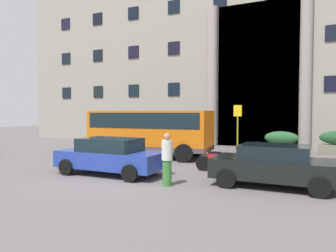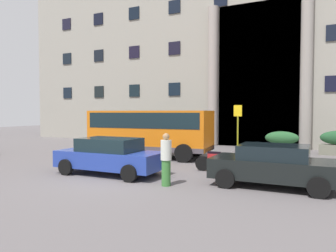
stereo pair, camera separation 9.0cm
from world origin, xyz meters
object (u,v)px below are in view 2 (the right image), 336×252
(parked_sedan_far, at_px, (274,165))
(scooter_by_planter, at_px, (289,164))
(hedge_planter_entrance_left, at_px, (282,142))
(hedge_planter_entrance_right, at_px, (157,136))
(hedge_planter_west, at_px, (107,135))
(pedestrian_woman_dark_dress, at_px, (166,159))
(motorcycle_near_kerb, at_px, (217,161))
(orange_minibus, at_px, (150,129))
(motorcycle_far_end, at_px, (122,153))
(parked_sedan_second, at_px, (110,156))
(bus_stop_sign, at_px, (238,125))

(parked_sedan_far, height_order, scooter_by_planter, parked_sedan_far)
(hedge_planter_entrance_left, height_order, hedge_planter_entrance_right, hedge_planter_entrance_right)
(hedge_planter_west, bearing_deg, parked_sedan_far, -33.81)
(hedge_planter_entrance_left, bearing_deg, pedestrian_woman_dark_dress, -102.60)
(motorcycle_near_kerb, distance_m, scooter_by_planter, 2.73)
(orange_minibus, bearing_deg, motorcycle_far_end, -100.32)
(motorcycle_far_end, distance_m, pedestrian_woman_dark_dress, 5.21)
(parked_sedan_far, height_order, motorcycle_near_kerb, parked_sedan_far)
(motorcycle_far_end, height_order, pedestrian_woman_dark_dress, pedestrian_woman_dark_dress)
(hedge_planter_entrance_left, distance_m, scooter_by_planter, 7.37)
(hedge_planter_entrance_right, xyz_separation_m, pedestrian_woman_dark_dress, (5.85, -10.30, 0.14))
(parked_sedan_far, xyz_separation_m, scooter_by_planter, (0.28, 2.12, -0.26))
(parked_sedan_far, height_order, motorcycle_far_end, parked_sedan_far)
(hedge_planter_entrance_left, bearing_deg, parked_sedan_far, -85.34)
(orange_minibus, relative_size, hedge_planter_west, 3.82)
(orange_minibus, height_order, hedge_planter_entrance_right, orange_minibus)
(hedge_planter_west, xyz_separation_m, pedestrian_woman_dark_dress, (10.25, -10.47, 0.18))
(orange_minibus, xyz_separation_m, parked_sedan_second, (0.92, -4.88, -0.79))
(hedge_planter_entrance_left, distance_m, pedestrian_woman_dark_dress, 11.15)
(bus_stop_sign, distance_m, hedge_planter_entrance_right, 6.94)
(orange_minibus, distance_m, motorcycle_far_end, 2.58)
(parked_sedan_second, bearing_deg, orange_minibus, 99.95)
(motorcycle_far_end, bearing_deg, scooter_by_planter, 0.18)
(hedge_planter_entrance_left, distance_m, hedge_planter_entrance_right, 8.30)
(hedge_planter_west, relative_size, parked_sedan_far, 0.44)
(scooter_by_planter, bearing_deg, hedge_planter_entrance_right, 159.20)
(parked_sedan_far, bearing_deg, bus_stop_sign, 113.65)
(parked_sedan_far, relative_size, pedestrian_woman_dark_dress, 2.28)
(parked_sedan_far, xyz_separation_m, motorcycle_near_kerb, (-2.41, 1.65, -0.26))
(hedge_planter_west, relative_size, parked_sedan_second, 0.41)
(hedge_planter_entrance_left, xyz_separation_m, parked_sedan_far, (0.77, -9.41, 0.10))
(bus_stop_sign, xyz_separation_m, scooter_by_planter, (2.97, -4.10, -1.28))
(hedge_planter_entrance_right, bearing_deg, scooter_by_planter, -35.75)
(hedge_planter_entrance_right, distance_m, parked_sedan_second, 9.99)
(parked_sedan_second, xyz_separation_m, motorcycle_far_end, (-1.15, 2.53, -0.28))
(parked_sedan_far, bearing_deg, scooter_by_planter, 82.64)
(bus_stop_sign, bearing_deg, parked_sedan_far, -66.63)
(orange_minibus, height_order, parked_sedan_far, orange_minibus)
(parked_sedan_far, bearing_deg, hedge_planter_entrance_left, 94.93)
(hedge_planter_entrance_right, xyz_separation_m, scooter_by_planter, (9.33, -6.72, -0.29))
(parked_sedan_second, bearing_deg, hedge_planter_west, 126.62)
(orange_minibus, distance_m, hedge_planter_west, 8.12)
(orange_minibus, xyz_separation_m, parked_sedan_far, (6.97, -4.18, -0.81))
(hedge_planter_west, bearing_deg, parked_sedan_second, -52.67)
(scooter_by_planter, bearing_deg, parked_sedan_second, -141.06)
(hedge_planter_entrance_right, bearing_deg, hedge_planter_west, 177.81)
(hedge_planter_entrance_left, relative_size, scooter_by_planter, 1.09)
(motorcycle_near_kerb, height_order, scooter_by_planter, same)
(hedge_planter_entrance_left, distance_m, motorcycle_far_end, 9.94)
(motorcycle_far_end, bearing_deg, pedestrian_woman_dark_dress, -41.55)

